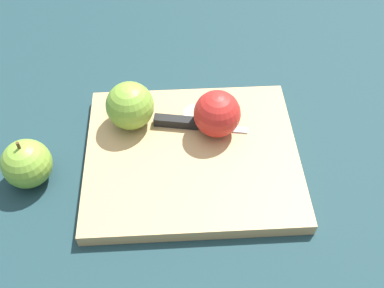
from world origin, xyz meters
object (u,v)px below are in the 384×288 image
at_px(apple_half_left, 130,106).
at_px(apple_whole, 27,164).
at_px(apple_half_right, 217,114).
at_px(knife, 182,122).

bearing_deg(apple_half_left, apple_whole, -16.26).
bearing_deg(apple_half_right, apple_whole, -148.67).
xyz_separation_m(apple_half_right, apple_whole, (-0.29, -0.12, -0.02)).
distance_m(apple_half_left, knife, 0.09).
distance_m(apple_half_left, apple_half_right, 0.15).
distance_m(apple_half_left, apple_whole, 0.19).
height_order(knife, apple_whole, apple_whole).
bearing_deg(apple_whole, apple_half_right, 22.64).
height_order(apple_half_right, knife, apple_half_right).
xyz_separation_m(knife, apple_whole, (-0.23, -0.12, 0.01)).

